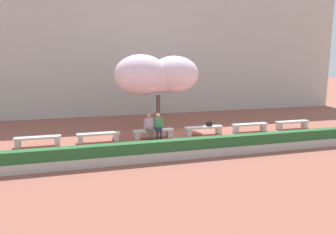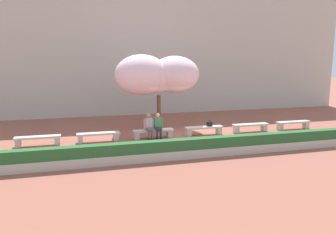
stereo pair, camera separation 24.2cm
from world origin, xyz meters
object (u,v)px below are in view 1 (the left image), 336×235
(stone_bench_far_east, at_px, (292,123))
(cherry_tree_main, at_px, (157,75))
(stone_bench_near_east, at_px, (204,129))
(stone_bench_west_end, at_px, (38,140))
(person_seated_right, at_px, (158,125))
(stone_bench_near_west, at_px, (98,136))
(stone_bench_center, at_px, (154,132))
(person_seated_left, at_px, (149,125))
(stone_bench_east_end, at_px, (250,126))
(handbag, at_px, (209,124))

(stone_bench_far_east, height_order, cherry_tree_main, cherry_tree_main)
(stone_bench_near_east, bearing_deg, stone_bench_far_east, 0.00)
(stone_bench_near_east, relative_size, stone_bench_far_east, 1.00)
(stone_bench_west_end, relative_size, person_seated_right, 1.60)
(stone_bench_near_west, xyz_separation_m, stone_bench_center, (2.78, 0.00, 0.00))
(stone_bench_center, distance_m, person_seated_left, 0.46)
(stone_bench_west_end, xyz_separation_m, stone_bench_near_east, (8.33, 0.00, 0.00))
(person_seated_right, height_order, cherry_tree_main, cherry_tree_main)
(stone_bench_near_west, bearing_deg, stone_bench_center, 0.00)
(stone_bench_near_east, distance_m, stone_bench_east_end, 2.78)
(stone_bench_center, distance_m, stone_bench_near_east, 2.78)
(person_seated_right, bearing_deg, stone_bench_east_end, 0.57)
(stone_bench_east_end, bearing_deg, stone_bench_near_west, 180.00)
(stone_bench_far_east, bearing_deg, person_seated_right, -179.62)
(stone_bench_west_end, relative_size, stone_bench_far_east, 1.00)
(person_seated_left, bearing_deg, stone_bench_west_end, 179.42)
(stone_bench_center, bearing_deg, cherry_tree_main, 70.72)
(stone_bench_center, bearing_deg, stone_bench_east_end, 0.00)
(cherry_tree_main, bearing_deg, stone_bench_far_east, -16.64)
(person_seated_left, bearing_deg, stone_bench_near_west, 178.79)
(stone_bench_far_east, bearing_deg, handbag, 179.72)
(stone_bench_near_east, relative_size, handbag, 6.10)
(handbag, bearing_deg, person_seated_right, -178.42)
(stone_bench_near_east, distance_m, stone_bench_far_east, 5.55)
(stone_bench_east_end, bearing_deg, handbag, 179.40)
(stone_bench_near_west, xyz_separation_m, person_seated_left, (2.53, -0.05, 0.39))
(person_seated_right, bearing_deg, handbag, 1.58)
(stone_bench_near_west, height_order, stone_bench_far_east, same)
(stone_bench_east_end, relative_size, stone_bench_far_east, 1.00)
(stone_bench_west_end, xyz_separation_m, person_seated_left, (5.31, -0.05, 0.39))
(person_seated_right, bearing_deg, stone_bench_near_east, 1.20)
(person_seated_left, bearing_deg, stone_bench_far_east, 0.36)
(stone_bench_near_west, bearing_deg, stone_bench_far_east, 0.00)
(stone_bench_center, distance_m, cherry_tree_main, 3.68)
(stone_bench_near_west, distance_m, stone_bench_far_east, 11.11)
(handbag, bearing_deg, stone_bench_center, -179.52)
(cherry_tree_main, bearing_deg, stone_bench_west_end, -160.43)
(person_seated_right, bearing_deg, stone_bench_west_end, 179.47)
(stone_bench_far_east, relative_size, handbag, 6.10)
(stone_bench_west_end, xyz_separation_m, person_seated_right, (5.79, -0.05, 0.39))
(stone_bench_west_end, height_order, person_seated_left, person_seated_left)
(stone_bench_far_east, bearing_deg, stone_bench_near_west, 180.00)
(stone_bench_center, height_order, person_seated_right, person_seated_right)
(person_seated_right, xyz_separation_m, handbag, (2.86, 0.08, -0.12))
(stone_bench_east_end, xyz_separation_m, person_seated_right, (-5.32, -0.05, 0.39))
(stone_bench_near_west, relative_size, stone_bench_far_east, 1.00)
(stone_bench_far_east, bearing_deg, stone_bench_east_end, 180.00)
(stone_bench_center, height_order, stone_bench_near_east, same)
(stone_bench_west_end, height_order, cherry_tree_main, cherry_tree_main)
(person_seated_left, bearing_deg, stone_bench_near_east, 1.01)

